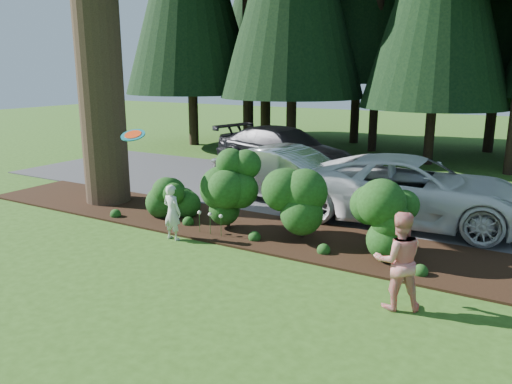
{
  "coord_description": "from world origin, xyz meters",
  "views": [
    {
      "loc": [
        6.12,
        -6.43,
        3.7
      ],
      "look_at": [
        1.13,
        2.03,
        1.3
      ],
      "focal_mm": 35.0,
      "sensor_mm": 36.0,
      "label": 1
    }
  ],
  "objects": [
    {
      "name": "mulch_bed",
      "position": [
        0.0,
        3.25,
        0.03
      ],
      "size": [
        16.0,
        2.5,
        0.05
      ],
      "primitive_type": "cube",
      "color": "black",
      "rests_on": "ground"
    },
    {
      "name": "child",
      "position": [
        -0.9,
        1.8,
        0.63
      ],
      "size": [
        0.48,
        0.33,
        1.26
      ],
      "primitive_type": "imported",
      "rotation": [
        0.0,
        0.0,
        3.08
      ],
      "color": "silver",
      "rests_on": "ground"
    },
    {
      "name": "frisbee",
      "position": [
        -2.16,
        2.02,
        2.25
      ],
      "size": [
        0.58,
        0.54,
        0.28
      ],
      "color": "#177583",
      "rests_on": "ground"
    },
    {
      "name": "car_white_suv",
      "position": [
        3.4,
        5.77,
        0.84
      ],
      "size": [
        6.02,
        3.07,
        1.63
      ],
      "primitive_type": "imported",
      "rotation": [
        0.0,
        0.0,
        1.64
      ],
      "color": "white",
      "rests_on": "driveway"
    },
    {
      "name": "car_silver_wagon",
      "position": [
        -0.1,
        6.08,
        0.8
      ],
      "size": [
        4.83,
        2.09,
        1.54
      ],
      "primitive_type": "imported",
      "rotation": [
        0.0,
        0.0,
        1.47
      ],
      "color": "silver",
      "rests_on": "driveway"
    },
    {
      "name": "ground",
      "position": [
        0.0,
        0.0,
        0.0
      ],
      "size": [
        80.0,
        80.0,
        0.0
      ],
      "primitive_type": "plane",
      "color": "#2D4E16",
      "rests_on": "ground"
    },
    {
      "name": "driveway",
      "position": [
        0.0,
        7.5,
        0.01
      ],
      "size": [
        22.0,
        6.0,
        0.03
      ],
      "primitive_type": "cube",
      "color": "#38383A",
      "rests_on": "ground"
    },
    {
      "name": "lily_cluster",
      "position": [
        -0.3,
        2.4,
        0.5
      ],
      "size": [
        0.69,
        0.09,
        0.57
      ],
      "color": "#193811",
      "rests_on": "ground"
    },
    {
      "name": "car_dark_suv",
      "position": [
        -2.19,
        9.69,
        0.85
      ],
      "size": [
        6.05,
        3.51,
        1.65
      ],
      "primitive_type": "imported",
      "rotation": [
        0.0,
        0.0,
        1.35
      ],
      "color": "black",
      "rests_on": "driveway"
    },
    {
      "name": "shrub_row",
      "position": [
        0.77,
        3.14,
        0.81
      ],
      "size": [
        6.53,
        1.6,
        1.61
      ],
      "color": "#193811",
      "rests_on": "ground"
    },
    {
      "name": "adult",
      "position": [
        4.32,
        1.03,
        0.8
      ],
      "size": [
        0.97,
        0.9,
        1.6
      ],
      "primitive_type": "imported",
      "rotation": [
        0.0,
        0.0,
        3.64
      ],
      "color": "red",
      "rests_on": "ground"
    }
  ]
}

